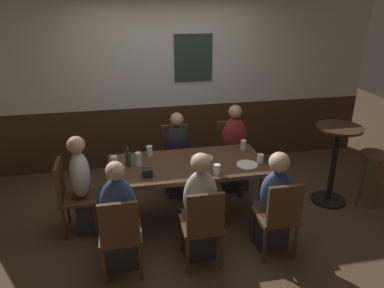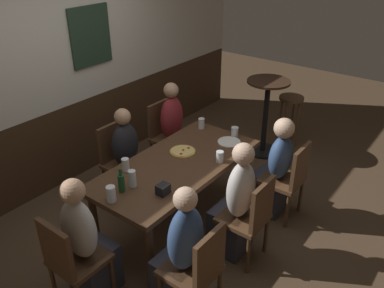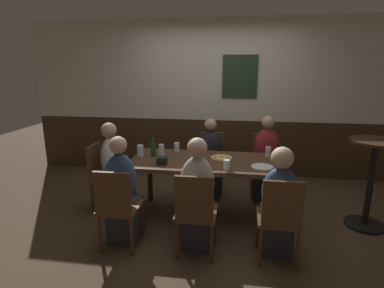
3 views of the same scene
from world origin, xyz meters
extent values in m
plane|color=#4C3826|center=(0.00, 0.00, 0.00)|extent=(12.00, 12.00, 0.00)
cube|color=#3D2819|center=(0.00, 1.65, 0.47)|extent=(6.40, 0.10, 0.95)
cube|color=beige|center=(0.00, 1.65, 1.77)|extent=(6.40, 0.10, 1.65)
cube|color=#233828|center=(0.39, 1.58, 1.68)|extent=(0.56, 0.03, 0.68)
cube|color=#472D1C|center=(0.00, 0.00, 0.71)|extent=(1.80, 0.86, 0.05)
cylinder|color=#472D1C|center=(-0.80, -0.35, 0.34)|extent=(0.07, 0.07, 0.69)
cylinder|color=#472D1C|center=(0.80, -0.35, 0.34)|extent=(0.07, 0.07, 0.69)
cylinder|color=#472D1C|center=(-0.80, 0.35, 0.34)|extent=(0.07, 0.07, 0.69)
cylinder|color=#472D1C|center=(0.80, 0.35, 0.34)|extent=(0.07, 0.07, 0.69)
cube|color=#513521|center=(0.79, -0.77, 0.43)|extent=(0.40, 0.40, 0.04)
cube|color=#513521|center=(0.79, -0.95, 0.67)|extent=(0.36, 0.04, 0.43)
cylinder|color=#513521|center=(0.62, -0.60, 0.21)|extent=(0.04, 0.04, 0.41)
cylinder|color=#513521|center=(0.96, -0.60, 0.21)|extent=(0.04, 0.04, 0.41)
cylinder|color=#513521|center=(0.62, -0.94, 0.21)|extent=(0.04, 0.04, 0.41)
cylinder|color=#513521|center=(0.96, -0.94, 0.21)|extent=(0.04, 0.04, 0.41)
cube|color=#513521|center=(0.00, -0.77, 0.43)|extent=(0.40, 0.40, 0.04)
cube|color=#513521|center=(0.00, -0.95, 0.67)|extent=(0.36, 0.04, 0.43)
cylinder|color=#513521|center=(-0.17, -0.60, 0.21)|extent=(0.04, 0.04, 0.41)
cylinder|color=#513521|center=(0.17, -0.60, 0.21)|extent=(0.04, 0.04, 0.41)
cylinder|color=#513521|center=(-0.17, -0.94, 0.21)|extent=(0.04, 0.04, 0.41)
cylinder|color=#513521|center=(0.17, -0.94, 0.21)|extent=(0.04, 0.04, 0.41)
cube|color=#513521|center=(-0.79, -0.77, 0.43)|extent=(0.40, 0.40, 0.04)
cube|color=#513521|center=(-0.79, -0.95, 0.67)|extent=(0.36, 0.04, 0.43)
cylinder|color=#513521|center=(-0.96, -0.60, 0.21)|extent=(0.04, 0.04, 0.41)
cylinder|color=#513521|center=(-0.62, -0.60, 0.21)|extent=(0.04, 0.04, 0.41)
cylinder|color=#513521|center=(-0.96, -0.94, 0.21)|extent=(0.04, 0.04, 0.41)
cylinder|color=#513521|center=(-0.62, -0.94, 0.21)|extent=(0.04, 0.04, 0.41)
cube|color=#513521|center=(-1.24, 0.00, 0.43)|extent=(0.40, 0.40, 0.04)
cube|color=#513521|center=(-1.42, 0.00, 0.67)|extent=(0.04, 0.36, 0.43)
cylinder|color=#513521|center=(-1.07, 0.17, 0.21)|extent=(0.04, 0.04, 0.41)
cylinder|color=#513521|center=(-1.07, -0.17, 0.21)|extent=(0.04, 0.04, 0.41)
cylinder|color=#513521|center=(-1.41, 0.17, 0.21)|extent=(0.04, 0.04, 0.41)
cylinder|color=#513521|center=(-1.41, -0.17, 0.21)|extent=(0.04, 0.04, 0.41)
cube|color=#513521|center=(0.00, 0.77, 0.43)|extent=(0.40, 0.40, 0.04)
cube|color=#513521|center=(0.00, 0.95, 0.67)|extent=(0.36, 0.04, 0.43)
cylinder|color=#513521|center=(0.17, 0.60, 0.21)|extent=(0.04, 0.04, 0.41)
cylinder|color=#513521|center=(-0.17, 0.60, 0.21)|extent=(0.04, 0.04, 0.41)
cylinder|color=#513521|center=(0.17, 0.94, 0.21)|extent=(0.04, 0.04, 0.41)
cylinder|color=#513521|center=(-0.17, 0.94, 0.21)|extent=(0.04, 0.04, 0.41)
cube|color=#513521|center=(0.79, 0.77, 0.43)|extent=(0.40, 0.40, 0.04)
cube|color=#513521|center=(0.79, 0.95, 0.67)|extent=(0.36, 0.04, 0.43)
cylinder|color=#513521|center=(0.96, 0.60, 0.21)|extent=(0.04, 0.04, 0.41)
cylinder|color=#513521|center=(0.62, 0.60, 0.21)|extent=(0.04, 0.04, 0.41)
cylinder|color=#513521|center=(0.96, 0.94, 0.21)|extent=(0.04, 0.04, 0.41)
cylinder|color=#513521|center=(0.62, 0.94, 0.21)|extent=(0.04, 0.04, 0.41)
cube|color=#2D2D38|center=(0.79, -0.64, 0.23)|extent=(0.32, 0.34, 0.45)
ellipsoid|color=#334C7A|center=(0.79, -0.73, 0.69)|extent=(0.34, 0.22, 0.48)
sphere|color=#DBB293|center=(0.79, -0.73, 1.02)|extent=(0.21, 0.21, 0.21)
cube|color=#2D2D38|center=(0.00, -0.64, 0.23)|extent=(0.32, 0.34, 0.45)
ellipsoid|color=silver|center=(0.00, -0.73, 0.73)|extent=(0.34, 0.22, 0.55)
sphere|color=#DBB293|center=(0.00, -0.73, 1.09)|extent=(0.19, 0.19, 0.19)
cube|color=#2D2D38|center=(-0.79, -0.64, 0.23)|extent=(0.32, 0.34, 0.45)
ellipsoid|color=#334C7A|center=(-0.79, -0.73, 0.73)|extent=(0.34, 0.22, 0.56)
sphere|color=#DBB293|center=(-0.79, -0.73, 1.09)|extent=(0.18, 0.18, 0.18)
cube|color=#2D2D38|center=(-1.11, 0.00, 0.23)|extent=(0.34, 0.32, 0.45)
ellipsoid|color=beige|center=(-1.20, 0.00, 0.72)|extent=(0.22, 0.34, 0.54)
sphere|color=tan|center=(-1.20, 0.00, 1.07)|extent=(0.19, 0.19, 0.19)
cube|color=#2D2D38|center=(0.00, 0.64, 0.23)|extent=(0.32, 0.34, 0.45)
ellipsoid|color=black|center=(0.00, 0.73, 0.70)|extent=(0.34, 0.22, 0.51)
sphere|color=tan|center=(0.00, 0.73, 1.03)|extent=(0.18, 0.18, 0.18)
cube|color=#2D2D38|center=(0.79, 0.64, 0.23)|extent=(0.32, 0.34, 0.45)
ellipsoid|color=maroon|center=(0.79, 0.73, 0.73)|extent=(0.34, 0.22, 0.56)
sphere|color=tan|center=(0.79, 0.73, 1.09)|extent=(0.18, 0.18, 0.18)
cylinder|color=tan|center=(0.20, 0.08, 0.75)|extent=(0.27, 0.27, 0.02)
cylinder|color=#DBB760|center=(0.20, 0.08, 0.76)|extent=(0.23, 0.23, 0.01)
cylinder|color=maroon|center=(0.20, 0.08, 0.77)|extent=(0.03, 0.03, 0.00)
cylinder|color=maroon|center=(0.27, 0.07, 0.77)|extent=(0.03, 0.03, 0.00)
cylinder|color=maroon|center=(0.13, 0.05, 0.77)|extent=(0.03, 0.03, 0.00)
cylinder|color=silver|center=(-0.40, 0.30, 0.80)|extent=(0.07, 0.07, 0.13)
cylinder|color=#331E14|center=(-0.40, 0.30, 0.79)|extent=(0.06, 0.06, 0.10)
cylinder|color=silver|center=(-0.55, 0.06, 0.82)|extent=(0.07, 0.07, 0.16)
cylinder|color=#C6842D|center=(-0.55, 0.06, 0.77)|extent=(0.06, 0.06, 0.06)
cylinder|color=silver|center=(0.84, -0.14, 0.79)|extent=(0.08, 0.08, 0.10)
cylinder|color=#331E14|center=(0.84, -0.14, 0.76)|extent=(0.07, 0.07, 0.05)
cylinder|color=silver|center=(-0.82, 0.04, 0.81)|extent=(0.08, 0.08, 0.14)
cylinder|color=silver|center=(-0.82, 0.04, 0.79)|extent=(0.07, 0.07, 0.11)
cylinder|color=silver|center=(0.27, -0.32, 0.80)|extent=(0.07, 0.07, 0.11)
cylinder|color=#B26623|center=(0.27, -0.32, 0.76)|extent=(0.07, 0.07, 0.04)
cylinder|color=silver|center=(0.77, 0.27, 0.80)|extent=(0.07, 0.07, 0.12)
cylinder|color=gold|center=(0.77, 0.27, 0.78)|extent=(0.06, 0.06, 0.08)
cylinder|color=#194723|center=(-0.66, 0.08, 0.82)|extent=(0.06, 0.06, 0.16)
cylinder|color=#194723|center=(-0.66, 0.08, 0.94)|extent=(0.03, 0.03, 0.07)
cylinder|color=white|center=(0.67, -0.18, 0.75)|extent=(0.25, 0.25, 0.01)
cube|color=black|center=(-0.47, -0.23, 0.79)|extent=(0.11, 0.09, 0.09)
cylinder|color=black|center=(1.91, 0.03, 0.01)|extent=(0.44, 0.44, 0.03)
cylinder|color=black|center=(1.91, 0.03, 0.53)|extent=(0.07, 0.07, 0.99)
cylinder|color=#382316|center=(1.91, 0.03, 1.04)|extent=(0.56, 0.56, 0.03)
camera|label=1|loc=(-0.68, -3.77, 2.59)|focal=34.36mm
camera|label=2|loc=(-2.58, -2.15, 2.75)|focal=37.24mm
camera|label=3|loc=(0.36, -3.53, 1.86)|focal=28.70mm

